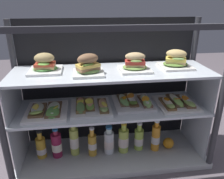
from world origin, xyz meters
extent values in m
cube|color=#5A5158|center=(0.00, 0.00, -0.01)|extent=(6.00, 6.00, 0.02)
cube|color=#BBBFBF|center=(0.00, 0.00, 0.02)|extent=(1.29, 0.44, 0.04)
cylinder|color=#333338|center=(0.63, -0.20, 0.47)|extent=(0.04, 0.04, 0.94)
cylinder|color=#333338|center=(-0.63, 0.20, 0.47)|extent=(0.04, 0.04, 0.94)
cylinder|color=#333338|center=(0.63, 0.20, 0.47)|extent=(0.04, 0.04, 0.94)
cube|color=#333338|center=(0.00, -0.20, 0.92)|extent=(1.25, 0.03, 0.03)
cube|color=black|center=(0.00, 0.22, 0.49)|extent=(1.21, 0.01, 0.90)
cube|color=silver|center=(-0.60, 0.00, 0.21)|extent=(0.01, 0.36, 0.34)
cube|color=silver|center=(0.60, 0.00, 0.21)|extent=(0.01, 0.36, 0.34)
cube|color=silver|center=(0.00, 0.00, 0.39)|extent=(1.23, 0.38, 0.02)
cube|color=silver|center=(-0.60, 0.00, 0.51)|extent=(0.01, 0.36, 0.23)
cube|color=silver|center=(0.60, 0.00, 0.51)|extent=(0.01, 0.36, 0.23)
cube|color=silver|center=(0.00, 0.00, 0.64)|extent=(1.23, 0.38, 0.02)
cube|color=white|center=(-0.40, 0.04, 0.65)|extent=(0.19, 0.19, 0.01)
ellipsoid|color=#519A47|center=(-0.40, 0.04, 0.67)|extent=(0.15, 0.12, 0.01)
cube|color=tan|center=(-0.40, 0.04, 0.68)|extent=(0.12, 0.09, 0.02)
cube|color=#BC432B|center=(-0.40, 0.04, 0.69)|extent=(0.12, 0.10, 0.02)
ellipsoid|color=#7EC24A|center=(-0.40, 0.00, 0.70)|extent=(0.07, 0.04, 0.02)
ellipsoid|color=#A08855|center=(-0.40, 0.04, 0.73)|extent=(0.12, 0.10, 0.06)
cube|color=white|center=(-0.15, -0.05, 0.65)|extent=(0.18, 0.18, 0.01)
ellipsoid|color=#72A054|center=(-0.15, -0.05, 0.67)|extent=(0.13, 0.11, 0.02)
cube|color=#976B48|center=(-0.15, -0.05, 0.68)|extent=(0.14, 0.12, 0.02)
cube|color=#E8BF54|center=(-0.15, -0.05, 0.70)|extent=(0.15, 0.13, 0.02)
ellipsoid|color=olive|center=(-0.15, -0.08, 0.71)|extent=(0.08, 0.06, 0.02)
ellipsoid|color=brown|center=(-0.15, -0.05, 0.74)|extent=(0.15, 0.13, 0.06)
cube|color=white|center=(0.14, -0.01, 0.65)|extent=(0.19, 0.19, 0.01)
ellipsoid|color=olive|center=(0.14, -0.01, 0.67)|extent=(0.15, 0.13, 0.02)
cube|color=#E2BD82|center=(0.14, -0.01, 0.68)|extent=(0.13, 0.09, 0.02)
cube|color=#BA362C|center=(0.14, -0.01, 0.70)|extent=(0.13, 0.09, 0.02)
ellipsoid|color=#97BE60|center=(0.14, -0.04, 0.71)|extent=(0.07, 0.04, 0.02)
ellipsoid|color=tan|center=(0.14, -0.01, 0.73)|extent=(0.13, 0.09, 0.05)
cube|color=white|center=(0.41, 0.02, 0.65)|extent=(0.19, 0.19, 0.01)
ellipsoid|color=#5C7F36|center=(0.41, 0.02, 0.67)|extent=(0.16, 0.13, 0.02)
cube|color=#E6C378|center=(0.41, 0.02, 0.68)|extent=(0.14, 0.12, 0.02)
cube|color=#E6D055|center=(0.41, 0.02, 0.70)|extent=(0.15, 0.13, 0.02)
ellipsoid|color=#89B961|center=(0.41, -0.01, 0.71)|extent=(0.08, 0.06, 0.01)
ellipsoid|color=tan|center=(0.41, 0.02, 0.73)|extent=(0.15, 0.13, 0.05)
cube|color=white|center=(-0.41, -0.03, 0.41)|extent=(0.25, 0.27, 0.02)
cube|color=brown|center=(-0.46, -0.03, 0.42)|extent=(0.09, 0.18, 0.01)
ellipsoid|color=#A4CB59|center=(-0.46, -0.08, 0.43)|extent=(0.10, 0.11, 0.04)
ellipsoid|color=silver|center=(-0.46, -0.03, 0.44)|extent=(0.07, 0.14, 0.01)
cylinder|color=yellow|center=(-0.47, -0.04, 0.45)|extent=(0.06, 0.07, 0.03)
cube|color=brown|center=(-0.37, -0.03, 0.42)|extent=(0.09, 0.21, 0.01)
ellipsoid|color=#589641|center=(-0.37, -0.09, 0.43)|extent=(0.09, 0.11, 0.05)
ellipsoid|color=silver|center=(-0.37, -0.03, 0.43)|extent=(0.07, 0.17, 0.01)
cylinder|color=yellow|center=(-0.36, -0.05, 0.44)|extent=(0.06, 0.06, 0.02)
cube|color=white|center=(-0.14, -0.01, 0.41)|extent=(0.25, 0.27, 0.02)
cube|color=brown|center=(-0.20, 0.01, 0.42)|extent=(0.06, 0.21, 0.02)
ellipsoid|color=#648E4A|center=(-0.20, -0.06, 0.43)|extent=(0.05, 0.11, 0.04)
ellipsoid|color=#F39484|center=(-0.20, 0.01, 0.44)|extent=(0.05, 0.17, 0.01)
cylinder|color=#F8E246|center=(-0.20, 0.01, 0.45)|extent=(0.05, 0.05, 0.01)
cube|color=brown|center=(-0.14, 0.02, 0.42)|extent=(0.06, 0.18, 0.01)
ellipsoid|color=#71A640|center=(-0.14, -0.04, 0.43)|extent=(0.05, 0.09, 0.03)
ellipsoid|color=#E1A679|center=(-0.14, 0.02, 0.44)|extent=(0.05, 0.14, 0.02)
cylinder|color=yellow|center=(-0.15, 0.00, 0.45)|extent=(0.06, 0.06, 0.02)
cube|color=brown|center=(-0.06, -0.01, 0.42)|extent=(0.06, 0.21, 0.01)
ellipsoid|color=#9CBC66|center=(-0.06, -0.08, 0.43)|extent=(0.05, 0.11, 0.03)
ellipsoid|color=#E0A97D|center=(-0.06, -0.01, 0.43)|extent=(0.05, 0.17, 0.02)
cylinder|color=#EFDB49|center=(-0.05, -0.05, 0.44)|extent=(0.05, 0.05, 0.02)
cube|color=white|center=(0.15, 0.02, 0.41)|extent=(0.25, 0.27, 0.02)
cube|color=brown|center=(0.08, 0.05, 0.42)|extent=(0.06, 0.19, 0.01)
ellipsoid|color=#81BC63|center=(0.08, -0.01, 0.43)|extent=(0.08, 0.10, 0.03)
ellipsoid|color=#DFF0CD|center=(0.08, 0.05, 0.43)|extent=(0.05, 0.15, 0.01)
cylinder|color=orange|center=(0.08, 0.03, 0.44)|extent=(0.05, 0.05, 0.02)
cube|color=brown|center=(0.14, 0.04, 0.42)|extent=(0.06, 0.21, 0.01)
ellipsoid|color=olive|center=(0.14, -0.02, 0.43)|extent=(0.07, 0.12, 0.04)
ellipsoid|color=silver|center=(0.14, 0.04, 0.43)|extent=(0.05, 0.17, 0.02)
cylinder|color=orange|center=(0.13, 0.06, 0.44)|extent=(0.06, 0.07, 0.02)
cube|color=brown|center=(0.22, 0.01, 0.42)|extent=(0.06, 0.18, 0.01)
ellipsoid|color=#97CB6B|center=(0.22, -0.05, 0.43)|extent=(0.06, 0.10, 0.04)
ellipsoid|color=#E5EECB|center=(0.22, 0.01, 0.44)|extent=(0.05, 0.15, 0.02)
cylinder|color=orange|center=(0.22, -0.02, 0.45)|extent=(0.06, 0.06, 0.02)
cube|color=white|center=(0.43, -0.02, 0.40)|extent=(0.25, 0.27, 0.01)
cube|color=brown|center=(0.36, -0.05, 0.42)|extent=(0.06, 0.18, 0.01)
ellipsoid|color=#9EBE5D|center=(0.36, -0.10, 0.43)|extent=(0.07, 0.10, 0.03)
ellipsoid|color=#F0E5C5|center=(0.36, -0.05, 0.43)|extent=(0.05, 0.15, 0.01)
cylinder|color=orange|center=(0.36, -0.03, 0.44)|extent=(0.04, 0.04, 0.01)
cube|color=brown|center=(0.43, 0.00, 0.42)|extent=(0.06, 0.19, 0.02)
ellipsoid|color=#9BD561|center=(0.43, -0.06, 0.43)|extent=(0.08, 0.11, 0.04)
ellipsoid|color=#F0EDCD|center=(0.43, 0.00, 0.43)|extent=(0.05, 0.15, 0.01)
cylinder|color=orange|center=(0.43, -0.03, 0.44)|extent=(0.05, 0.05, 0.03)
cube|color=brown|center=(0.49, -0.03, 0.42)|extent=(0.06, 0.20, 0.02)
ellipsoid|color=#A5C960|center=(0.49, -0.09, 0.43)|extent=(0.08, 0.11, 0.02)
ellipsoid|color=silver|center=(0.49, -0.03, 0.44)|extent=(0.05, 0.16, 0.02)
cylinder|color=orange|center=(0.48, -0.03, 0.45)|extent=(0.07, 0.07, 0.02)
cylinder|color=gold|center=(-0.49, 0.01, 0.11)|extent=(0.06, 0.06, 0.15)
cylinder|color=white|center=(-0.49, 0.01, 0.09)|extent=(0.07, 0.07, 0.04)
cylinder|color=gold|center=(-0.49, 0.01, 0.21)|extent=(0.03, 0.03, 0.05)
cylinder|color=black|center=(-0.49, 0.01, 0.24)|extent=(0.03, 0.03, 0.02)
cylinder|color=maroon|center=(-0.38, 0.01, 0.13)|extent=(0.07, 0.07, 0.17)
cylinder|color=#EFE2CD|center=(-0.38, 0.01, 0.12)|extent=(0.07, 0.07, 0.06)
cylinder|color=#9E2540|center=(-0.38, 0.01, 0.23)|extent=(0.03, 0.03, 0.03)
cylinder|color=#266BB2|center=(-0.38, 0.01, 0.25)|extent=(0.04, 0.04, 0.01)
cylinder|color=#BCCB55|center=(-0.26, 0.02, 0.14)|extent=(0.06, 0.06, 0.20)
cylinder|color=silver|center=(-0.26, 0.02, 0.14)|extent=(0.06, 0.06, 0.08)
cylinder|color=#BECB56|center=(-0.26, 0.02, 0.26)|extent=(0.03, 0.03, 0.04)
cylinder|color=black|center=(-0.26, 0.02, 0.28)|extent=(0.04, 0.04, 0.01)
cylinder|color=gold|center=(-0.14, -0.01, 0.12)|extent=(0.06, 0.06, 0.16)
cylinder|color=silver|center=(-0.14, -0.01, 0.12)|extent=(0.06, 0.06, 0.05)
cylinder|color=gold|center=(-0.14, -0.01, 0.22)|extent=(0.03, 0.03, 0.05)
cylinder|color=white|center=(-0.14, -0.01, 0.25)|extent=(0.03, 0.03, 0.01)
cylinder|color=white|center=(-0.02, 0.00, 0.12)|extent=(0.07, 0.07, 0.16)
cylinder|color=silver|center=(-0.02, 0.00, 0.11)|extent=(0.07, 0.07, 0.06)
cylinder|color=white|center=(-0.02, 0.00, 0.22)|extent=(0.04, 0.04, 0.04)
cylinder|color=teal|center=(-0.02, 0.00, 0.24)|extent=(0.04, 0.04, 0.01)
cylinder|color=#BED355|center=(0.08, 0.00, 0.13)|extent=(0.07, 0.07, 0.17)
cylinder|color=silver|center=(0.08, 0.00, 0.12)|extent=(0.07, 0.07, 0.07)
cylinder|color=#B8CC43|center=(0.08, 0.00, 0.24)|extent=(0.03, 0.03, 0.05)
cylinder|color=gold|center=(0.08, 0.00, 0.26)|extent=(0.04, 0.04, 0.01)
cylinder|color=#B2D450|center=(0.20, 0.01, 0.12)|extent=(0.07, 0.07, 0.15)
cylinder|color=silver|center=(0.20, 0.01, 0.11)|extent=(0.07, 0.07, 0.06)
cylinder|color=#B3D54B|center=(0.20, 0.01, 0.22)|extent=(0.03, 0.03, 0.05)
cylinder|color=silver|center=(0.20, 0.01, 0.25)|extent=(0.04, 0.04, 0.01)
cylinder|color=orange|center=(0.31, -0.01, 0.14)|extent=(0.06, 0.06, 0.19)
cylinder|color=silver|center=(0.31, -0.01, 0.12)|extent=(0.06, 0.06, 0.05)
cylinder|color=orange|center=(0.31, -0.01, 0.25)|extent=(0.03, 0.03, 0.04)
cylinder|color=silver|center=(0.31, -0.01, 0.27)|extent=(0.03, 0.03, 0.01)
sphere|color=orange|center=(0.41, -0.01, 0.08)|extent=(0.08, 0.08, 0.08)
camera|label=1|loc=(-0.18, -1.29, 1.05)|focal=35.71mm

